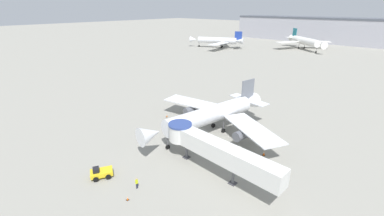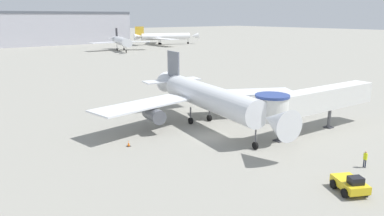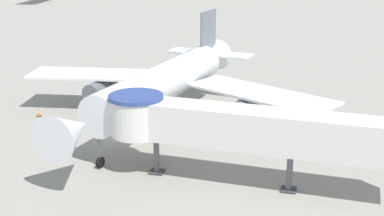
% 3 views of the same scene
% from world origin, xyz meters
% --- Properties ---
extents(ground_plane, '(800.00, 800.00, 0.00)m').
position_xyz_m(ground_plane, '(0.00, 0.00, 0.00)').
color(ground_plane, gray).
extents(main_airplane, '(32.09, 30.27, 9.61)m').
position_xyz_m(main_airplane, '(2.88, 4.24, 4.07)').
color(main_airplane, silver).
rests_on(main_airplane, ground_plane).
extents(jet_bridge, '(21.38, 4.37, 6.07)m').
position_xyz_m(jet_bridge, '(11.23, -6.77, 4.39)').
color(jet_bridge, silver).
rests_on(jet_bridge, ground_plane).
extents(pushback_tug_yellow, '(3.25, 3.82, 1.74)m').
position_xyz_m(pushback_tug_yellow, '(-0.53, -19.36, 0.79)').
color(pushback_tug_yellow, yellow).
rests_on(pushback_tug_yellow, ground_plane).
extents(traffic_cone_starboard_wing, '(0.50, 0.50, 0.83)m').
position_xyz_m(traffic_cone_starboard_wing, '(15.35, 3.31, 0.40)').
color(traffic_cone_starboard_wing, black).
rests_on(traffic_cone_starboard_wing, ground_plane).
extents(traffic_cone_apron_front, '(0.36, 0.36, 0.61)m').
position_xyz_m(traffic_cone_apron_front, '(6.88, -19.67, 0.29)').
color(traffic_cone_apron_front, black).
rests_on(traffic_cone_apron_front, ground_plane).
extents(traffic_cone_port_wing, '(0.45, 0.45, 0.74)m').
position_xyz_m(traffic_cone_port_wing, '(-10.08, 3.30, 0.35)').
color(traffic_cone_port_wing, black).
rests_on(traffic_cone_port_wing, ground_plane).
extents(ground_crew_marshaller, '(0.23, 0.35, 1.79)m').
position_xyz_m(ground_crew_marshaller, '(5.86, -17.31, 1.03)').
color(ground_crew_marshaller, '#1E2338').
rests_on(ground_crew_marshaller, ground_plane).
extents(background_jet_blue_tail, '(33.39, 34.63, 10.41)m').
position_xyz_m(background_jet_blue_tail, '(-67.22, 100.60, 4.57)').
color(background_jet_blue_tail, silver).
rests_on(background_jet_blue_tail, ground_plane).
extents(background_jet_teal_tail, '(31.76, 29.98, 11.51)m').
position_xyz_m(background_jet_teal_tail, '(-24.09, 130.42, 5.03)').
color(background_jet_teal_tail, white).
rests_on(background_jet_teal_tail, ground_plane).
extents(terminal_building, '(171.54, 21.78, 17.43)m').
position_xyz_m(terminal_building, '(-6.59, 175.00, 8.73)').
color(terminal_building, '#A8A8B2').
rests_on(terminal_building, ground_plane).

